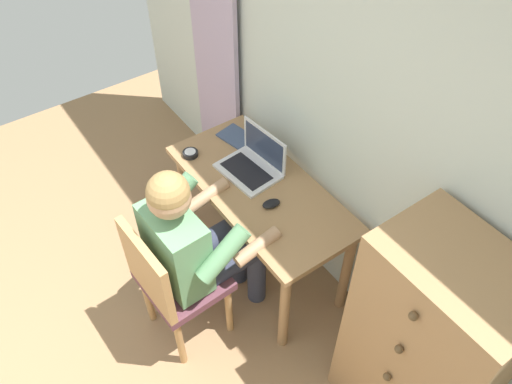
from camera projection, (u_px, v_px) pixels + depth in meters
name	position (u px, v px, depth m)	size (l,w,h in m)	color
wall_back	(383.00, 130.00, 2.30)	(4.80, 0.05, 2.50)	silver
curtain_panel	(214.00, 38.00, 3.12)	(0.49, 0.03, 2.23)	#B29EBC
desk	(260.00, 200.00, 2.89)	(1.17, 0.55, 0.71)	#9E754C
dresser	(425.00, 347.00, 2.25)	(0.61, 0.47, 1.24)	#9E754C
chair	(171.00, 280.00, 2.62)	(0.44, 0.42, 0.90)	brown
person_seated	(198.00, 241.00, 2.57)	(0.55, 0.60, 1.21)	#33384C
laptop	(253.00, 163.00, 2.86)	(0.36, 0.28, 0.24)	silver
computer_mouse	(271.00, 204.00, 2.69)	(0.06, 0.10, 0.03)	black
desk_clock	(190.00, 153.00, 2.97)	(0.09, 0.09, 0.03)	black
notebook_pad	(237.00, 137.00, 3.09)	(0.21, 0.15, 0.01)	#3D4C6B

